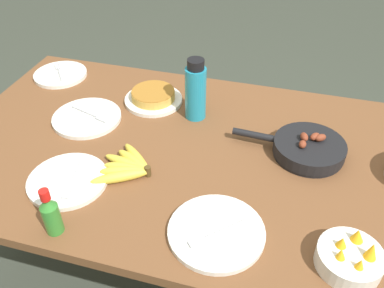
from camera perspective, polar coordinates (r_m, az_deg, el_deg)
ground_plane at (r=1.92m, az=0.00°, el=-17.26°), size 14.00×14.00×0.00m
dining_table at (r=1.44m, az=0.00°, el=-3.41°), size 1.72×0.99×0.70m
banana_bunch at (r=1.32m, az=-8.89°, el=-3.20°), size 0.18×0.23×0.04m
skillet at (r=1.41m, az=15.90°, el=-0.56°), size 0.38×0.24×0.08m
frittata_plate_center at (r=1.63m, az=-5.45°, el=6.57°), size 0.23×0.23×0.05m
empty_plate_near_front at (r=1.58m, az=-14.53°, el=3.59°), size 0.26×0.26×0.02m
empty_plate_far_left at (r=1.90m, az=-17.98°, el=9.26°), size 0.23×0.23×0.02m
empty_plate_far_right at (r=1.14m, az=3.44°, el=-12.22°), size 0.27×0.27×0.02m
empty_plate_mid_edge at (r=1.33m, az=-17.02°, el=-4.90°), size 0.25×0.25×0.02m
fruit_bowl_mango at (r=1.13m, az=21.30°, el=-14.62°), size 0.17×0.17×0.10m
water_bottle at (r=1.49m, az=0.50°, el=7.49°), size 0.08×0.08×0.24m
hot_sauce_bottle at (r=1.16m, az=-19.22°, el=-9.24°), size 0.05×0.05×0.15m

